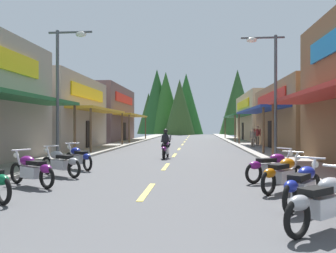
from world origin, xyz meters
TOP-DOWN VIEW (x-y plane):
  - ground at (0.00, 27.24)m, footprint 9.09×84.47m
  - sidewalk_left at (-5.66, 27.24)m, footprint 2.23×84.47m
  - sidewalk_right at (5.66, 27.24)m, footprint 2.23×84.47m
  - centerline_dashes at (0.00, 31.49)m, footprint 0.16×61.98m
  - storefront_left_middle at (-10.52, 24.60)m, footprint 9.36×10.34m
  - storefront_left_far at (-10.24, 37.45)m, footprint 8.80×12.21m
  - storefront_right_middle at (10.85, 25.70)m, footprint 10.03×13.18m
  - storefront_right_far at (10.38, 40.74)m, footprint 9.08×13.93m
  - streetlamp_left at (-4.65, 14.57)m, footprint 1.99×0.30m
  - streetlamp_right at (4.65, 15.83)m, footprint 1.99×0.30m
  - motorcycle_parked_right_0 at (3.37, 5.47)m, footprint 1.68×1.48m
  - motorcycle_parked_right_1 at (3.52, 7.04)m, footprint 1.33×1.80m
  - motorcycle_parked_right_2 at (3.56, 8.85)m, footprint 1.51×1.65m
  - motorcycle_parked_right_3 at (3.60, 10.41)m, footprint 1.86×1.23m
  - motorcycle_parked_left_2 at (-3.40, 9.07)m, footprint 1.88×1.19m
  - motorcycle_parked_left_3 at (-3.35, 11.03)m, footprint 1.87×1.21m
  - motorcycle_parked_left_4 at (-3.38, 12.87)m, footprint 1.64×1.53m
  - rider_cruising_lead at (-0.35, 17.87)m, footprint 0.60×2.14m
  - pedestrian_by_shop at (6.22, 27.94)m, footprint 0.48×0.42m
  - pedestrian_strolling at (5.48, 25.58)m, footprint 0.43×0.46m
  - treeline_backdrop at (-2.07, 71.09)m, footprint 24.53×12.90m

SIDE VIEW (x-z plane):
  - ground at x=0.00m, z-range -0.10..0.00m
  - centerline_dashes at x=0.00m, z-range 0.00..0.01m
  - sidewalk_left at x=-5.66m, z-range 0.00..0.12m
  - sidewalk_right at x=5.66m, z-range 0.00..0.12m
  - motorcycle_parked_right_0 at x=3.37m, z-range -0.03..1.01m
  - motorcycle_parked_right_1 at x=3.52m, z-range -0.03..1.01m
  - motorcycle_parked_right_2 at x=3.56m, z-range -0.03..1.01m
  - motorcycle_parked_right_3 at x=3.60m, z-range -0.03..1.01m
  - motorcycle_parked_left_2 at x=-3.40m, z-range -0.03..1.01m
  - motorcycle_parked_left_3 at x=-3.35m, z-range -0.03..1.01m
  - motorcycle_parked_left_4 at x=-3.38m, z-range -0.03..1.01m
  - rider_cruising_lead at x=-0.35m, z-range -0.13..1.44m
  - pedestrian_strolling at x=5.48m, z-range 0.11..1.65m
  - pedestrian_by_shop at x=6.22m, z-range 0.14..1.89m
  - storefront_right_middle at x=10.85m, z-range 0.00..4.79m
  - storefront_left_middle at x=-10.52m, z-range 0.00..5.36m
  - storefront_right_far at x=10.38m, z-range 0.00..5.46m
  - storefront_left_far at x=-10.24m, z-range 0.00..6.06m
  - streetlamp_right at x=4.65m, z-range 0.91..6.83m
  - streetlamp_left at x=-4.65m, z-range 0.91..6.94m
  - treeline_backdrop at x=-2.07m, z-range -0.62..13.37m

